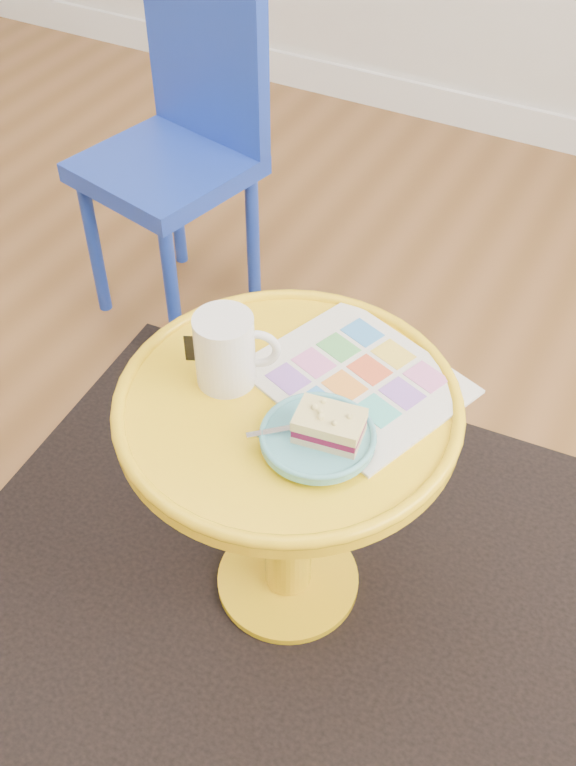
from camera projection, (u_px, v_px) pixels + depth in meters
The scene contains 8 objects.
rug at pixel (288, 582), 1.66m from camera, with size 1.30×1.10×0.01m, color black.
side_table at pixel (288, 462), 1.41m from camera, with size 0.54×0.54×0.51m.
chair at pixel (183, 139), 1.99m from camera, with size 0.42×0.42×0.79m.
newspaper at pixel (357, 379), 1.34m from camera, with size 0.30×0.26×0.01m, color silver.
mug at pixel (226, 348), 1.30m from camera, with size 0.13×0.09×0.12m.
plate at pixel (318, 438), 1.23m from camera, with size 0.17×0.17×0.02m.
cake_slice at pixel (329, 426), 1.21m from camera, with size 0.10×0.08×0.04m.
fork at pixel (299, 427), 1.23m from camera, with size 0.12×0.11×0.00m.
Camera 1 is at (1.17, -0.72, 1.44)m, focal length 40.00 mm.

